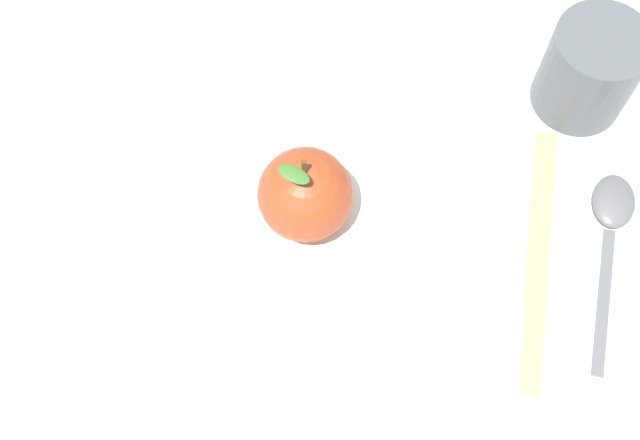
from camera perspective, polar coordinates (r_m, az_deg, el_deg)
ground_plane at (r=0.64m, az=2.55°, el=-1.54°), size 2.40×2.40×0.00m
dinner_plate at (r=0.63m, az=0.00°, el=-0.33°), size 0.25×0.25×0.02m
apple at (r=0.60m, az=-1.05°, el=1.78°), size 0.07×0.07×0.09m
cup at (r=0.70m, az=18.50°, el=10.14°), size 0.08×0.08×0.08m
knife at (r=0.65m, az=14.98°, el=-4.03°), size 0.20×0.14×0.01m
spoon at (r=0.68m, az=19.81°, el=-0.12°), size 0.15×0.10×0.01m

